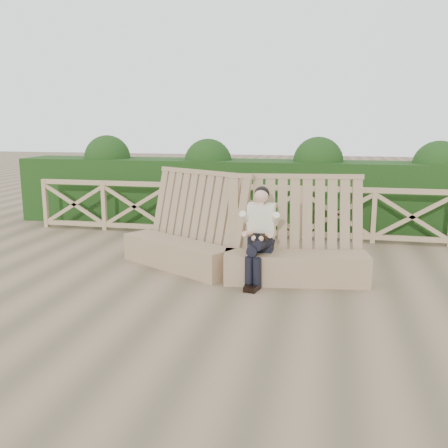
# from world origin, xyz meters

# --- Properties ---
(ground) EXTENTS (60.00, 60.00, 0.00)m
(ground) POSITION_xyz_m (0.00, 0.00, 0.00)
(ground) COLOR brown
(ground) RESTS_ON ground
(bench) EXTENTS (4.09, 1.74, 1.59)m
(bench) POSITION_xyz_m (-0.12, 0.93, 0.40)
(bench) COLOR #866B4D
(bench) RESTS_ON ground
(woman) EXTENTS (0.41, 0.86, 1.43)m
(woman) POSITION_xyz_m (0.30, 0.61, 0.76)
(woman) COLOR black
(woman) RESTS_ON ground
(guardrail) EXTENTS (10.10, 0.09, 1.10)m
(guardrail) POSITION_xyz_m (0.00, 3.50, 0.55)
(guardrail) COLOR #9A8059
(guardrail) RESTS_ON ground
(hedge) EXTENTS (12.00, 1.20, 1.50)m
(hedge) POSITION_xyz_m (0.00, 4.70, 0.75)
(hedge) COLOR black
(hedge) RESTS_ON ground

